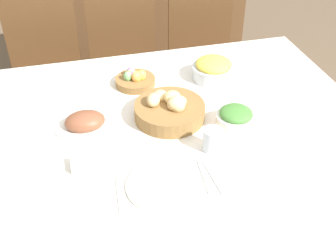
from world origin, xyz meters
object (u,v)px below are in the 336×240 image
at_px(chair_far_right, 204,55).
at_px(butter_dish, 86,163).
at_px(chair_far_left, 47,74).
at_px(knife, 204,178).
at_px(spoon, 213,177).
at_px(green_salad_bowl, 235,118).
at_px(fork, 119,194).
at_px(drinking_cup, 212,140).
at_px(dinner_plate, 162,185).
at_px(bread_basket, 170,109).
at_px(sideboard, 142,17).
at_px(egg_basket, 135,79).
at_px(pineapple_bowl, 213,69).
at_px(ham_platter, 85,123).
at_px(chair_far_center, 126,65).

height_order(chair_far_right, butter_dish, chair_far_right).
relative_size(chair_far_left, knife, 5.33).
bearing_deg(butter_dish, spoon, -21.35).
relative_size(green_salad_bowl, fork, 0.86).
xyz_separation_m(chair_far_left, drinking_cup, (0.63, -1.17, 0.29)).
relative_size(fork, spoon, 1.00).
xyz_separation_m(fork, butter_dish, (-0.09, 0.17, 0.01)).
relative_size(dinner_plate, knife, 1.39).
bearing_deg(drinking_cup, chair_far_right, 72.68).
xyz_separation_m(chair_far_left, knife, (0.55, -1.31, 0.24)).
relative_size(bread_basket, butter_dish, 2.65).
bearing_deg(chair_far_left, bread_basket, -58.18).
height_order(spoon, drinking_cup, drinking_cup).
relative_size(green_salad_bowl, knife, 0.86).
xyz_separation_m(knife, spoon, (0.03, 0.00, 0.00)).
bearing_deg(spoon, sideboard, 81.29).
bearing_deg(drinking_cup, chair_far_left, 118.25).
distance_m(egg_basket, fork, 0.70).
distance_m(egg_basket, dinner_plate, 0.68).
height_order(egg_basket, butter_dish, egg_basket).
distance_m(sideboard, pineapple_bowl, 1.58).
bearing_deg(pineapple_bowl, drinking_cup, -109.63).
bearing_deg(drinking_cup, fork, -159.24).
relative_size(bread_basket, knife, 1.62).
distance_m(chair_far_left, pineapple_bowl, 1.09).
bearing_deg(egg_basket, spoon, -77.59).
distance_m(spoon, butter_dish, 0.46).
relative_size(bread_basket, drinking_cup, 3.14).
xyz_separation_m(chair_far_left, chair_far_right, (0.99, -0.00, 0.00)).
relative_size(knife, drinking_cup, 1.94).
bearing_deg(knife, ham_platter, 137.51).
relative_size(fork, knife, 1.00).
bearing_deg(bread_basket, chair_far_center, 92.74).
xyz_separation_m(chair_far_center, pineapple_bowl, (0.33, -0.67, 0.29)).
bearing_deg(spoon, bread_basket, 94.20).
bearing_deg(fork, knife, 4.24).
height_order(pineapple_bowl, drinking_cup, pineapple_bowl).
bearing_deg(sideboard, pineapple_bowl, -87.97).
distance_m(chair_far_center, pineapple_bowl, 0.80).
bearing_deg(chair_far_left, fork, -76.96).
relative_size(chair_far_center, dinner_plate, 3.84).
bearing_deg(chair_far_right, spoon, -104.46).
xyz_separation_m(chair_far_right, bread_basket, (-0.47, -0.93, 0.28)).
distance_m(bread_basket, egg_basket, 0.31).
bearing_deg(chair_far_center, egg_basket, -92.68).
bearing_deg(bread_basket, drinking_cup, -66.85).
height_order(bread_basket, spoon, bread_basket).
height_order(egg_basket, spoon, egg_basket).
height_order(dinner_plate, fork, dinner_plate).
bearing_deg(knife, spoon, 4.24).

